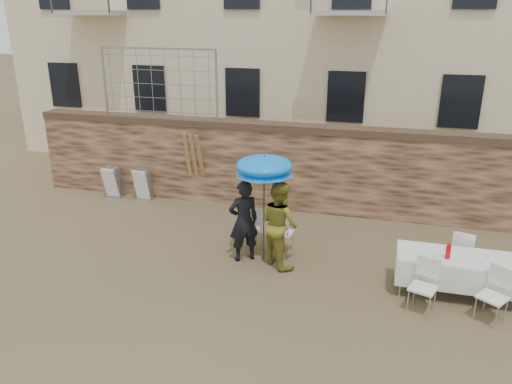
% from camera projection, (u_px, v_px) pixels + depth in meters
% --- Properties ---
extents(ground, '(80.00, 80.00, 0.00)m').
position_uv_depth(ground, '(202.00, 305.00, 8.84)').
color(ground, brown).
rests_on(ground, ground).
extents(stone_wall, '(13.00, 0.50, 2.20)m').
position_uv_depth(stone_wall, '(269.00, 166.00, 13.00)').
color(stone_wall, brown).
rests_on(stone_wall, ground).
extents(chain_link_fence, '(3.20, 0.06, 1.80)m').
position_uv_depth(chain_link_fence, '(159.00, 84.00, 13.05)').
color(chain_link_fence, gray).
rests_on(chain_link_fence, stone_wall).
extents(man_suit, '(0.76, 0.70, 1.73)m').
position_uv_depth(man_suit, '(244.00, 221.00, 10.18)').
color(man_suit, black).
rests_on(man_suit, ground).
extents(woman_dress, '(1.10, 1.09, 1.79)m').
position_uv_depth(woman_dress, '(279.00, 224.00, 9.98)').
color(woman_dress, '#ADA335').
rests_on(woman_dress, ground).
extents(umbrella, '(1.18, 1.18, 2.11)m').
position_uv_depth(umbrella, '(264.00, 169.00, 9.79)').
color(umbrella, '#3F3F44').
rests_on(umbrella, ground).
extents(couple_chair_left, '(0.66, 0.66, 0.96)m').
position_uv_depth(couple_chair_left, '(251.00, 228.00, 10.81)').
color(couple_chair_left, white).
rests_on(couple_chair_left, ground).
extents(couple_chair_right, '(0.54, 0.54, 0.96)m').
position_uv_depth(couple_chair_right, '(283.00, 231.00, 10.64)').
color(couple_chair_right, white).
rests_on(couple_chair_right, ground).
extents(banquet_table, '(2.10, 0.85, 0.78)m').
position_uv_depth(banquet_table, '(458.00, 258.00, 8.95)').
color(banquet_table, silver).
rests_on(banquet_table, ground).
extents(soda_bottle, '(0.09, 0.09, 0.26)m').
position_uv_depth(soda_bottle, '(448.00, 252.00, 8.80)').
color(soda_bottle, red).
rests_on(soda_bottle, banquet_table).
extents(table_chair_front_left, '(0.61, 0.61, 0.96)m').
position_uv_depth(table_chair_front_left, '(423.00, 287.00, 8.50)').
color(table_chair_front_left, white).
rests_on(table_chair_front_left, ground).
extents(table_chair_front_right, '(0.67, 0.67, 0.96)m').
position_uv_depth(table_chair_front_right, '(493.00, 296.00, 8.23)').
color(table_chair_front_right, white).
rests_on(table_chair_front_right, ground).
extents(table_chair_back, '(0.58, 0.58, 0.96)m').
position_uv_depth(table_chair_back, '(463.00, 252.00, 9.71)').
color(table_chair_back, white).
rests_on(table_chair_back, ground).
extents(chair_stack_left, '(0.46, 0.47, 0.92)m').
position_uv_depth(chair_stack_left, '(116.00, 180.00, 13.95)').
color(chair_stack_left, white).
rests_on(chair_stack_left, ground).
extents(chair_stack_right, '(0.46, 0.40, 0.92)m').
position_uv_depth(chair_stack_right, '(145.00, 182.00, 13.72)').
color(chair_stack_right, white).
rests_on(chair_stack_right, ground).
extents(wood_planks, '(0.70, 0.20, 2.00)m').
position_uv_depth(wood_planks, '(200.00, 168.00, 13.21)').
color(wood_planks, '#A37749').
rests_on(wood_planks, ground).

